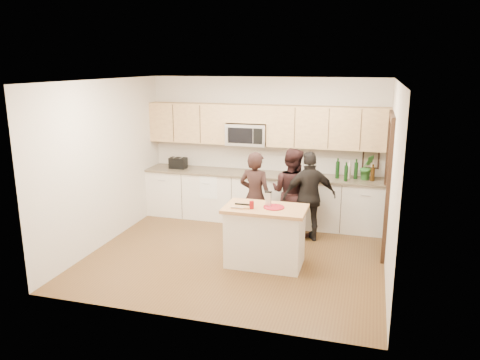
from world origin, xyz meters
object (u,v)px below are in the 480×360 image
(island, at_px, (265,236))
(woman_left, at_px, (255,197))
(toaster, at_px, (178,163))
(woman_center, at_px, (291,192))
(woman_right, at_px, (309,197))

(island, distance_m, woman_left, 1.04)
(toaster, relative_size, woman_center, 0.21)
(island, bearing_deg, woman_center, 83.68)
(island, bearing_deg, woman_left, 112.89)
(toaster, bearing_deg, island, -40.96)
(woman_left, height_order, woman_center, woman_center)
(woman_left, xyz_separation_m, woman_right, (0.87, 0.27, -0.00))
(toaster, xyz_separation_m, woman_right, (2.68, -0.71, -0.28))
(island, bearing_deg, toaster, 139.19)
(woman_left, bearing_deg, toaster, -18.10)
(island, height_order, toaster, toaster)
(island, relative_size, woman_right, 0.78)
(island, xyz_separation_m, woman_right, (0.49, 1.18, 0.32))
(toaster, height_order, woman_left, woman_left)
(woman_center, distance_m, woman_right, 0.38)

